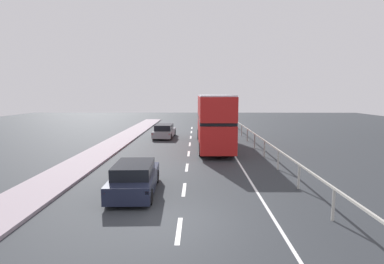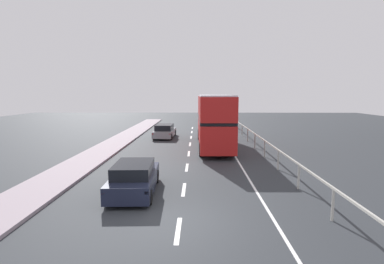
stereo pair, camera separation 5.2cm
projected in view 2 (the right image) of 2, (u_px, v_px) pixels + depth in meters
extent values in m
cube|color=#2C2F34|center=(179.00, 224.00, 10.24)|extent=(75.86, 120.00, 0.10)
cube|color=silver|center=(178.00, 230.00, 9.66)|extent=(0.16, 1.95, 0.01)
cube|color=silver|center=(184.00, 189.00, 13.77)|extent=(0.16, 1.95, 0.01)
cube|color=silver|center=(187.00, 167.00, 17.89)|extent=(0.16, 1.95, 0.01)
cube|color=silver|center=(189.00, 154.00, 22.00)|extent=(0.16, 1.95, 0.01)
cube|color=silver|center=(190.00, 144.00, 26.12)|extent=(0.16, 1.95, 0.01)
cube|color=silver|center=(191.00, 137.00, 30.24)|extent=(0.16, 1.95, 0.01)
cube|color=silver|center=(192.00, 132.00, 34.35)|extent=(0.16, 1.95, 0.01)
cube|color=silver|center=(192.00, 128.00, 38.47)|extent=(0.16, 1.95, 0.01)
cube|color=silver|center=(239.00, 163.00, 19.10)|extent=(0.12, 46.00, 0.01)
cube|color=#B9B7AD|center=(271.00, 145.00, 18.91)|extent=(0.08, 42.00, 0.08)
cylinder|color=#B9B7AD|center=(333.00, 205.00, 10.31)|extent=(0.10, 0.10, 1.17)
cylinder|color=#B9B7AD|center=(299.00, 177.00, 13.78)|extent=(0.10, 0.10, 1.17)
cylinder|color=#B9B7AD|center=(278.00, 160.00, 17.25)|extent=(0.10, 0.10, 1.17)
cylinder|color=#B9B7AD|center=(265.00, 149.00, 20.72)|extent=(0.10, 0.10, 1.17)
cylinder|color=#B9B7AD|center=(255.00, 141.00, 24.19)|extent=(0.10, 0.10, 1.17)
cylinder|color=#B9B7AD|center=(248.00, 135.00, 27.66)|extent=(0.10, 0.10, 1.17)
cylinder|color=#B9B7AD|center=(242.00, 130.00, 31.13)|extent=(0.10, 0.10, 1.17)
cylinder|color=#B9B7AD|center=(238.00, 127.00, 34.60)|extent=(0.10, 0.10, 1.17)
cylinder|color=#B9B7AD|center=(234.00, 124.00, 38.07)|extent=(0.10, 0.10, 1.17)
cube|color=red|center=(214.00, 131.00, 24.64)|extent=(2.56, 10.80, 1.94)
cube|color=black|center=(214.00, 118.00, 24.50)|extent=(2.58, 10.37, 0.24)
cube|color=red|center=(214.00, 107.00, 24.38)|extent=(2.56, 10.80, 1.69)
cube|color=silver|center=(214.00, 96.00, 24.26)|extent=(2.51, 10.59, 0.10)
cube|color=black|center=(210.00, 124.00, 29.96)|extent=(2.21, 0.06, 1.36)
cube|color=yellow|center=(210.00, 100.00, 29.65)|extent=(1.48, 0.05, 0.28)
cylinder|color=black|center=(199.00, 134.00, 28.71)|extent=(0.29, 1.00, 1.00)
cylinder|color=black|center=(222.00, 134.00, 28.70)|extent=(0.29, 1.00, 1.00)
cylinder|color=black|center=(201.00, 149.00, 21.00)|extent=(0.29, 1.00, 1.00)
cylinder|color=black|center=(233.00, 149.00, 20.98)|extent=(0.29, 1.00, 1.00)
cube|color=#1A1F33|center=(135.00, 181.00, 13.31)|extent=(2.00, 4.43, 0.71)
cube|color=black|center=(133.00, 169.00, 13.01)|extent=(1.70, 2.46, 0.51)
cube|color=red|center=(103.00, 193.00, 11.13)|extent=(0.16, 0.07, 0.12)
cube|color=red|center=(146.00, 193.00, 11.17)|extent=(0.16, 0.07, 0.12)
cylinder|color=black|center=(123.00, 176.00, 14.78)|extent=(0.23, 0.65, 0.64)
cylinder|color=black|center=(156.00, 176.00, 14.82)|extent=(0.23, 0.65, 0.64)
cylinder|color=black|center=(108.00, 197.00, 11.85)|extent=(0.23, 0.65, 0.64)
cylinder|color=black|center=(149.00, 197.00, 11.89)|extent=(0.23, 0.65, 0.64)
cube|color=gray|center=(165.00, 133.00, 29.98)|extent=(2.03, 4.52, 0.64)
cube|color=black|center=(164.00, 127.00, 29.68)|extent=(1.72, 2.51, 0.55)
cube|color=red|center=(153.00, 134.00, 27.85)|extent=(0.16, 0.07, 0.12)
cube|color=red|center=(170.00, 134.00, 27.74)|extent=(0.16, 0.07, 0.12)
cylinder|color=black|center=(159.00, 132.00, 31.56)|extent=(0.23, 0.65, 0.64)
cylinder|color=black|center=(175.00, 133.00, 31.45)|extent=(0.23, 0.65, 0.64)
cylinder|color=black|center=(154.00, 137.00, 28.55)|extent=(0.23, 0.65, 0.64)
cylinder|color=black|center=(171.00, 137.00, 28.45)|extent=(0.23, 0.65, 0.64)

